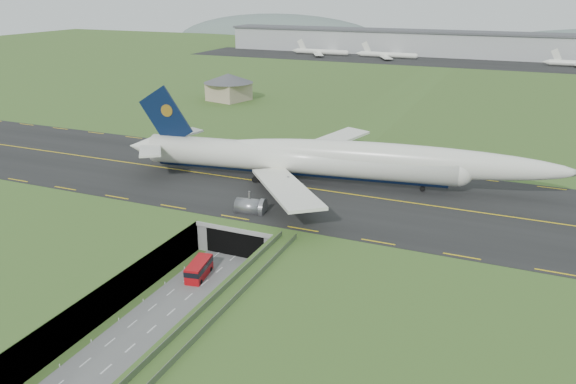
% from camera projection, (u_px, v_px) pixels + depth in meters
% --- Properties ---
extents(ground, '(900.00, 900.00, 0.00)m').
position_uv_depth(ground, '(214.00, 276.00, 98.21)').
color(ground, '#3E5622').
rests_on(ground, ground).
extents(airfield_deck, '(800.00, 800.00, 6.00)m').
position_uv_depth(airfield_deck, '(213.00, 261.00, 97.17)').
color(airfield_deck, gray).
rests_on(airfield_deck, ground).
extents(trench_road, '(12.00, 75.00, 0.20)m').
position_uv_depth(trench_road, '(190.00, 296.00, 91.70)').
color(trench_road, slate).
rests_on(trench_road, ground).
extents(taxiway, '(800.00, 44.00, 0.18)m').
position_uv_depth(taxiway, '(288.00, 186.00, 124.61)').
color(taxiway, black).
rests_on(taxiway, airfield_deck).
extents(tunnel_portal, '(17.00, 22.30, 6.00)m').
position_uv_depth(tunnel_portal, '(255.00, 224.00, 111.49)').
color(tunnel_portal, gray).
rests_on(tunnel_portal, ground).
extents(guideway, '(3.00, 53.00, 7.05)m').
position_uv_depth(guideway, '(211.00, 319.00, 75.82)').
color(guideway, '#A8A8A3').
rests_on(guideway, ground).
extents(jumbo_jet, '(99.83, 62.80, 20.98)m').
position_uv_depth(jumbo_jet, '(328.00, 160.00, 124.08)').
color(jumbo_jet, white).
rests_on(jumbo_jet, ground).
extents(shuttle_tram, '(3.86, 7.46, 2.91)m').
position_uv_depth(shuttle_tram, '(199.00, 269.00, 97.19)').
color(shuttle_tram, '#B00B11').
rests_on(shuttle_tram, ground).
extents(service_building, '(23.21, 23.21, 10.41)m').
position_uv_depth(service_building, '(229.00, 85.00, 216.23)').
color(service_building, tan).
rests_on(service_building, ground).
extents(cargo_terminal, '(320.00, 67.00, 15.60)m').
position_uv_depth(cargo_terminal, '(454.00, 44.00, 352.02)').
color(cargo_terminal, '#B2B2B2').
rests_on(cargo_terminal, ground).
extents(distant_hills, '(700.00, 91.00, 60.00)m').
position_uv_depth(distant_hills, '(557.00, 56.00, 447.19)').
color(distant_hills, slate).
rests_on(distant_hills, ground).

